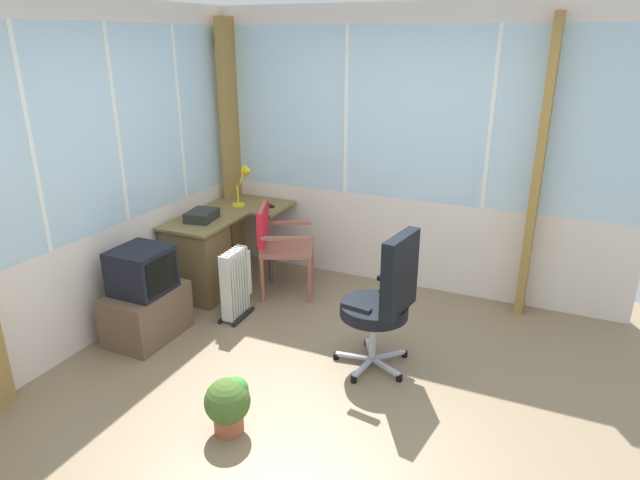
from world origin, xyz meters
The scene contains 14 objects.
ground centered at (0.00, 0.00, -0.03)m, with size 4.94×4.99×0.06m, color #806B50.
north_window_panel centered at (0.00, 2.02, 1.31)m, with size 3.94×0.07×2.61m.
east_window_panel centered at (2.00, 0.00, 1.30)m, with size 0.07×3.99×2.61m.
curtain_corner centered at (1.87, 1.89, 1.26)m, with size 0.32×0.07×2.51m, color olive.
curtain_east_far centered at (1.92, -1.10, 1.26)m, with size 0.32×0.07×2.51m, color olive.
desk centered at (0.95, 1.69, 0.39)m, with size 1.30×0.78×0.73m.
desk_lamp centered at (1.63, 1.60, 0.99)m, with size 0.23×0.20×0.40m.
tv_remote centered at (1.66, 1.36, 0.74)m, with size 0.04×0.15×0.02m, color black.
paper_tray centered at (1.02, 1.71, 0.77)m, with size 0.30×0.23×0.09m, color #272824.
wooden_armchair centered at (1.29, 1.10, 0.56)m, with size 0.63×0.63×0.87m.
office_chair centered at (0.47, -0.26, 0.59)m, with size 0.62×0.57×1.07m.
tv_on_stand centered at (0.11, 1.64, 0.34)m, with size 0.64×0.44×0.77m.
space_heater centered at (0.72, 1.17, 0.32)m, with size 0.39×0.18×0.62m.
potted_plant centered at (-0.60, 0.39, 0.21)m, with size 0.29×0.29×0.36m.
Camera 1 is at (-2.93, -1.28, 2.32)m, focal length 30.80 mm.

